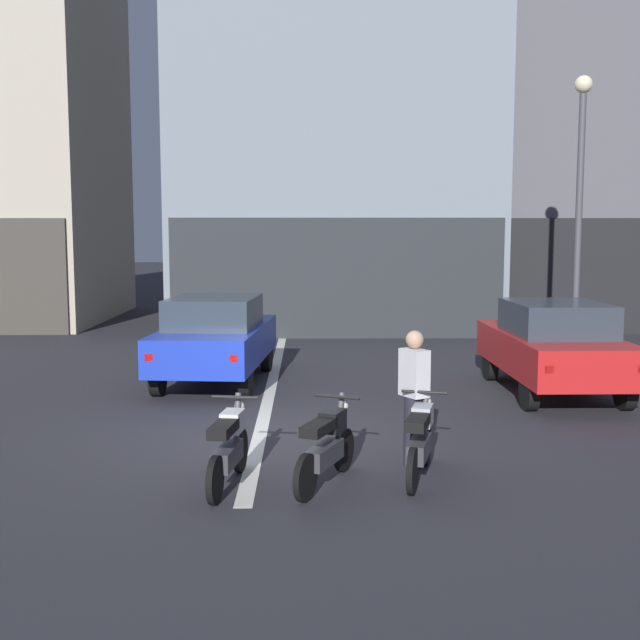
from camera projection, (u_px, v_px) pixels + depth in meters
name	position (u px, v px, depth m)	size (l,w,h in m)	color
ground_plane	(260.00, 434.00, 11.18)	(120.00, 120.00, 0.00)	#2B2B30
lane_centre_line	(277.00, 363.00, 17.14)	(0.20, 18.00, 0.01)	silver
building_far_right	(616.00, 142.00, 25.22)	(10.56, 8.13, 11.41)	#56565B
car_blue_crossing_near	(216.00, 336.00, 14.84)	(2.11, 4.24, 1.64)	black
car_red_parked_kerbside	(553.00, 344.00, 13.81)	(1.80, 4.12, 1.64)	black
street_lamp	(580.00, 190.00, 16.16)	(0.36, 0.36, 5.98)	#47474C
motorcycle_white_row_leftmost	(229.00, 447.00, 8.86)	(0.55, 1.66, 0.98)	black
motorcycle_black_row_left_mid	(326.00, 446.00, 8.91)	(0.76, 1.56, 0.98)	black
motorcycle_silver_row_centre	(420.00, 440.00, 9.16)	(0.63, 1.63, 0.98)	black
person_by_motorcycles	(414.00, 397.00, 9.63)	(0.37, 0.42, 1.67)	#23232D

